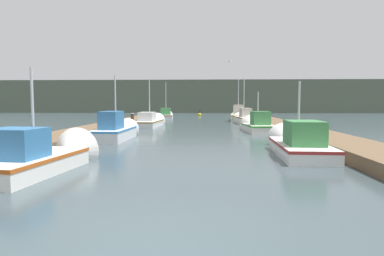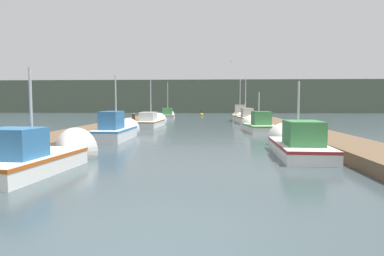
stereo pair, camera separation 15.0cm
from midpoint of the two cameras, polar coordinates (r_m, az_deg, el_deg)
name	(u,v)px [view 1 (the left image)]	position (r m, az deg, el deg)	size (l,w,h in m)	color
ground_plane	(151,246)	(5.16, -7.66, -18.94)	(200.00, 200.00, 0.00)	#38474C
dock_left	(89,132)	(22.02, -16.99, -0.58)	(2.41, 40.00, 0.43)	brown
dock_right	(304,133)	(21.50, 18.00, -0.72)	(2.41, 40.00, 0.43)	brown
distant_shore_ridge	(204,97)	(71.55, 2.01, 5.19)	(120.00, 16.00, 6.19)	#4C5647
fishing_boat_0	(42,156)	(11.37, -24.02, -4.35)	(2.23, 5.03, 3.61)	silver
fishing_boat_1	(296,143)	(14.32, 16.61, -2.40)	(1.92, 5.81, 3.39)	silver
fishing_boat_2	(117,130)	(19.38, -12.62, -0.36)	(1.55, 5.15, 3.89)	silver
fishing_boat_3	(257,126)	(24.21, 10.53, 0.41)	(2.05, 4.63, 3.27)	silver
fishing_boat_4	(151,122)	(29.34, -7.01, 1.07)	(1.89, 6.08, 4.38)	silver
fishing_boat_5	(243,118)	(33.23, 8.45, 1.61)	(1.73, 5.66, 4.63)	silver
fishing_boat_6	(238,116)	(37.99, 7.58, 2.01)	(1.91, 5.74, 4.92)	silver
fishing_boat_7	(166,115)	(42.13, -4.45, 2.13)	(2.01, 5.21, 4.97)	silver
mooring_piling_0	(132,120)	(28.02, -10.06, 1.30)	(0.29, 0.29, 1.15)	#473523
mooring_piling_1	(243,113)	(44.47, 8.32, 2.42)	(0.34, 0.34, 1.14)	#473523
channel_buoy	(200,115)	(50.76, 1.20, 2.22)	(0.52, 0.52, 1.02)	gold
seagull_lead	(230,62)	(34.00, 6.29, 10.94)	(0.45, 0.49, 0.12)	white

